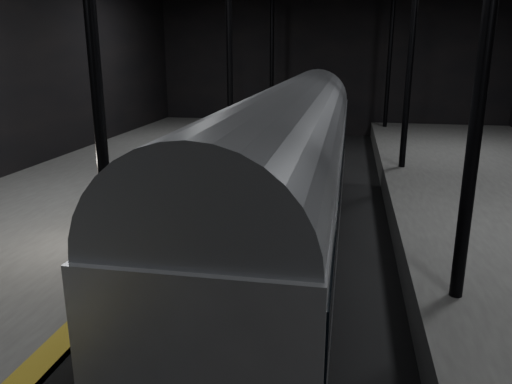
# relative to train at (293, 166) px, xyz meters

# --- Properties ---
(ground) EXTENTS (44.00, 44.00, 0.00)m
(ground) POSITION_rel_train_xyz_m (0.00, 0.41, -2.76)
(ground) COLOR black
(ground) RESTS_ON ground
(platform_left) EXTENTS (9.00, 43.80, 1.00)m
(platform_left) POSITION_rel_train_xyz_m (-7.50, 0.41, -2.26)
(platform_left) COLOR #4D4D4A
(platform_left) RESTS_ON ground
(tactile_strip) EXTENTS (0.50, 43.80, 0.01)m
(tactile_strip) POSITION_rel_train_xyz_m (-3.25, 0.41, -1.76)
(tactile_strip) COLOR olive
(tactile_strip) RESTS_ON platform_left
(track) EXTENTS (2.40, 43.00, 0.24)m
(track) POSITION_rel_train_xyz_m (0.00, 0.41, -2.69)
(track) COLOR #3F3328
(track) RESTS_ON ground
(train) EXTENTS (2.78, 18.53, 4.95)m
(train) POSITION_rel_train_xyz_m (0.00, 0.00, 0.00)
(train) COLOR #929499
(train) RESTS_ON ground
(woman) EXTENTS (0.59, 0.41, 1.54)m
(woman) POSITION_rel_train_xyz_m (-5.47, 0.45, -0.99)
(woman) COLOR #8F8157
(woman) RESTS_ON platform_left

